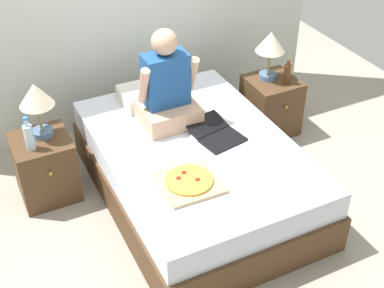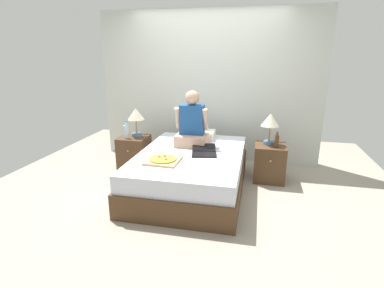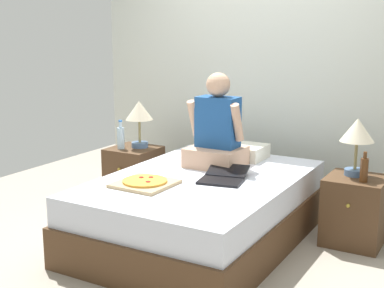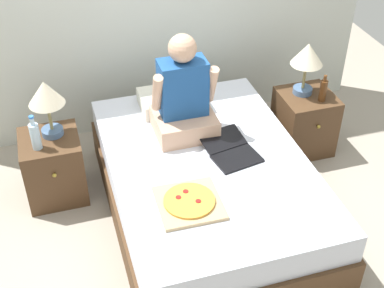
{
  "view_description": "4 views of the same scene",
  "coord_description": "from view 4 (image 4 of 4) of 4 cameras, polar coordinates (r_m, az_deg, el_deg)",
  "views": [
    {
      "loc": [
        -1.48,
        -2.93,
        2.88
      ],
      "look_at": [
        -0.14,
        -0.22,
        0.7
      ],
      "focal_mm": 50.0,
      "sensor_mm": 36.0,
      "label": 1
    },
    {
      "loc": [
        0.84,
        -3.71,
        1.78
      ],
      "look_at": [
        0.06,
        -0.19,
        0.7
      ],
      "focal_mm": 28.0,
      "sensor_mm": 36.0,
      "label": 2
    },
    {
      "loc": [
        1.93,
        -3.51,
        1.64
      ],
      "look_at": [
        -0.12,
        0.04,
        0.76
      ],
      "focal_mm": 50.0,
      "sensor_mm": 36.0,
      "label": 3
    },
    {
      "loc": [
        -0.96,
        -2.79,
        2.86
      ],
      "look_at": [
        -0.12,
        -0.01,
        0.68
      ],
      "focal_mm": 50.0,
      "sensor_mm": 36.0,
      "label": 4
    }
  ],
  "objects": [
    {
      "name": "pillow",
      "position": [
        4.29,
        -2.08,
        4.76
      ],
      "size": [
        0.52,
        0.34,
        0.12
      ],
      "primitive_type": "cube",
      "color": "silver",
      "rests_on": "bed"
    },
    {
      "name": "laptop",
      "position": [
        3.8,
        4.3,
        -0.87
      ],
      "size": [
        0.39,
        0.47,
        0.07
      ],
      "color": "black",
      "rests_on": "bed"
    },
    {
      "name": "nightstand_right",
      "position": [
        4.68,
        11.86,
        2.33
      ],
      "size": [
        0.44,
        0.47,
        0.53
      ],
      "color": "#4C331E",
      "rests_on": "ground"
    },
    {
      "name": "bed",
      "position": [
        3.93,
        1.61,
        -4.62
      ],
      "size": [
        1.4,
        2.03,
        0.52
      ],
      "color": "#4C331E",
      "rests_on": "ground"
    },
    {
      "name": "lamp_on_right_nightstand",
      "position": [
        4.4,
        12.18,
        8.99
      ],
      "size": [
        0.26,
        0.26,
        0.45
      ],
      "color": "#4C6B93",
      "rests_on": "nightstand_right"
    },
    {
      "name": "person_seated",
      "position": [
        3.87,
        -0.91,
        4.88
      ],
      "size": [
        0.47,
        0.4,
        0.78
      ],
      "color": "tan",
      "rests_on": "bed"
    },
    {
      "name": "nightstand_left",
      "position": [
        4.23,
        -14.53,
        -2.39
      ],
      "size": [
        0.44,
        0.47,
        0.53
      ],
      "color": "#4C331E",
      "rests_on": "ground"
    },
    {
      "name": "beer_bottle",
      "position": [
        4.45,
        13.81,
        5.61
      ],
      "size": [
        0.06,
        0.06,
        0.23
      ],
      "color": "#512D14",
      "rests_on": "nightstand_right"
    },
    {
      "name": "ground_plane",
      "position": [
        4.11,
        1.55,
        -7.31
      ],
      "size": [
        5.75,
        5.75,
        0.0
      ],
      "primitive_type": "plane",
      "color": "#9E9384"
    },
    {
      "name": "lamp_on_left_nightstand",
      "position": [
        3.93,
        -15.32,
        4.87
      ],
      "size": [
        0.26,
        0.26,
        0.45
      ],
      "color": "#4C6B93",
      "rests_on": "nightstand_left"
    },
    {
      "name": "pizza_box",
      "position": [
        3.39,
        -0.29,
        -6.24
      ],
      "size": [
        0.41,
        0.41,
        0.05
      ],
      "color": "tan",
      "rests_on": "bed"
    },
    {
      "name": "water_bottle",
      "position": [
        3.93,
        -16.39,
        0.88
      ],
      "size": [
        0.07,
        0.07,
        0.28
      ],
      "color": "silver",
      "rests_on": "nightstand_left"
    }
  ]
}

